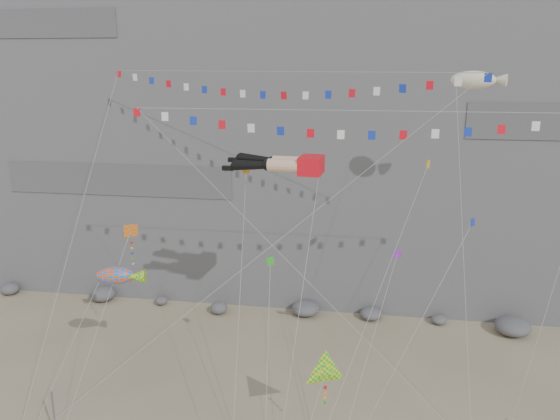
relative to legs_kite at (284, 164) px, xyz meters
name	(u,v)px	position (x,y,z in m)	size (l,w,h in m)	color
cliff	(324,40)	(0.19, 27.52, 8.65)	(80.00, 28.00, 50.00)	slate
talus_boulders	(306,309)	(0.19, 12.52, -15.75)	(60.00, 3.00, 1.20)	#5F5E63
anchor_pole_left	(54,418)	(-12.82, -7.64, -14.54)	(0.12, 0.12, 3.64)	gray
legs_kite	(284,164)	(0.00, 0.00, 0.00)	(6.50, 13.55, 20.33)	red
flag_banner_upper	(273,72)	(-1.73, 6.15, 5.59)	(27.86, 19.54, 29.63)	red
flag_banner_lower	(357,111)	(4.49, 0.06, 3.38)	(28.16, 6.27, 22.55)	red
harlequin_kite	(130,231)	(-10.48, -0.33, -4.84)	(3.19, 8.74, 13.99)	red
fish_windsock	(115,276)	(-10.93, -2.10, -7.39)	(5.77, 6.77, 11.24)	#EE450C
delta_kite	(326,372)	(3.32, -5.80, -10.97)	(3.18, 6.39, 7.98)	yellow
blimp_windsock	(473,81)	(11.98, 5.24, 5.06)	(4.16, 12.54, 24.16)	beige
small_kite_a	(246,174)	(-2.82, 1.64, -1.02)	(2.31, 13.31, 20.08)	orange
small_kite_b	(397,257)	(7.40, 1.24, -6.25)	(4.41, 11.85, 15.62)	purple
small_kite_c	(270,265)	(-0.58, -1.77, -6.14)	(1.92, 10.38, 14.26)	green
small_kite_d	(426,169)	(9.14, 3.26, -0.67)	(8.03, 16.28, 23.51)	#EAAA13
small_kite_e	(469,229)	(11.13, -2.54, -2.97)	(8.12, 7.70, 17.16)	#142EAF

